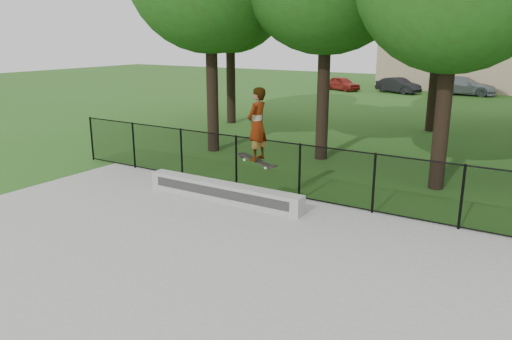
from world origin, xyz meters
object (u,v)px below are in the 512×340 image
object	(u,v)px
car_b	(398,85)
skater_airborne	(257,125)
car_a	(342,84)
car_c	(463,86)
grind_ledge	(223,192)

from	to	relation	value
car_b	skater_airborne	size ratio (longest dim) A/B	1.63
car_a	car_c	size ratio (longest dim) A/B	0.75
car_b	car_c	world-z (taller)	car_c
grind_ledge	skater_airborne	world-z (taller)	skater_airborne
car_b	car_c	size ratio (longest dim) A/B	0.76
car_a	grind_ledge	bearing A→B (deg)	-139.81
car_c	skater_airborne	xyz separation A→B (m)	(0.51, -29.33, 1.53)
car_a	car_c	world-z (taller)	car_c
car_b	skater_airborne	xyz separation A→B (m)	(4.87, -27.87, 1.61)
car_b	skater_airborne	distance (m)	28.34
car_a	car_b	xyz separation A→B (m)	(4.30, 0.49, 0.04)
car_b	car_c	xyz separation A→B (m)	(4.36, 1.46, 0.08)
car_a	skater_airborne	world-z (taller)	skater_airborne
car_c	grind_ledge	bearing A→B (deg)	-179.72
grind_ledge	car_b	size ratio (longest dim) A/B	1.46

